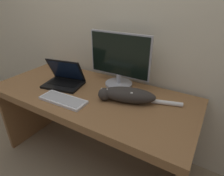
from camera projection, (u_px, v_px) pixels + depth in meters
wall_back at (118, 11)px, 1.58m from camera, size 6.40×0.06×2.60m
desk at (92, 107)px, 1.58m from camera, size 1.67×0.74×0.72m
monitor at (119, 60)px, 1.54m from camera, size 0.54×0.23×0.45m
laptop at (64, 80)px, 1.62m from camera, size 0.36×0.29×0.22m
external_keyboard at (63, 100)px, 1.39m from camera, size 0.37×0.15×0.02m
cat at (127, 95)px, 1.36m from camera, size 0.58×0.27×0.11m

